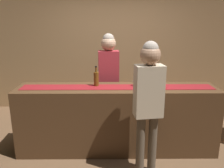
% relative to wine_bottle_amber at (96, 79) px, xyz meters
% --- Properties ---
extents(ground_plane, '(10.00, 10.00, 0.00)m').
position_rel_wine_bottle_amber_xyz_m(ground_plane, '(0.31, -0.07, -1.11)').
color(ground_plane, brown).
extents(back_wall, '(6.00, 0.12, 2.90)m').
position_rel_wine_bottle_amber_xyz_m(back_wall, '(0.31, 1.83, 0.34)').
color(back_wall, tan).
rests_on(back_wall, ground).
extents(bar_counter, '(2.94, 0.60, 1.00)m').
position_rel_wine_bottle_amber_xyz_m(bar_counter, '(0.31, -0.07, -0.61)').
color(bar_counter, '#543821').
rests_on(bar_counter, ground).
extents(counter_runner_cloth, '(2.79, 0.28, 0.01)m').
position_rel_wine_bottle_amber_xyz_m(counter_runner_cloth, '(0.31, -0.07, -0.11)').
color(counter_runner_cloth, maroon).
rests_on(counter_runner_cloth, bar_counter).
extents(wine_bottle_amber, '(0.07, 0.07, 0.30)m').
position_rel_wine_bottle_amber_xyz_m(wine_bottle_amber, '(0.00, 0.00, 0.00)').
color(wine_bottle_amber, brown).
rests_on(wine_bottle_amber, bar_counter).
extents(wine_bottle_green, '(0.07, 0.07, 0.30)m').
position_rel_wine_bottle_amber_xyz_m(wine_bottle_green, '(0.74, -0.04, 0.00)').
color(wine_bottle_green, '#194723').
rests_on(wine_bottle_green, bar_counter).
extents(wine_glass_near_customer, '(0.07, 0.07, 0.14)m').
position_rel_wine_bottle_amber_xyz_m(wine_glass_near_customer, '(0.57, -0.01, -0.01)').
color(wine_glass_near_customer, silver).
rests_on(wine_glass_near_customer, bar_counter).
extents(wine_glass_mid_counter, '(0.07, 0.07, 0.14)m').
position_rel_wine_bottle_amber_xyz_m(wine_glass_mid_counter, '(0.96, -0.12, -0.01)').
color(wine_glass_mid_counter, silver).
rests_on(wine_glass_mid_counter, bar_counter).
extents(bartender, '(0.35, 0.24, 1.74)m').
position_rel_wine_bottle_amber_xyz_m(bartender, '(0.18, 0.51, -0.03)').
color(bartender, '#26262B').
rests_on(bartender, ground).
extents(customer_sipping, '(0.36, 0.24, 1.72)m').
position_rel_wine_bottle_amber_xyz_m(customer_sipping, '(0.67, -0.66, -0.04)').
color(customer_sipping, brown).
rests_on(customer_sipping, ground).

